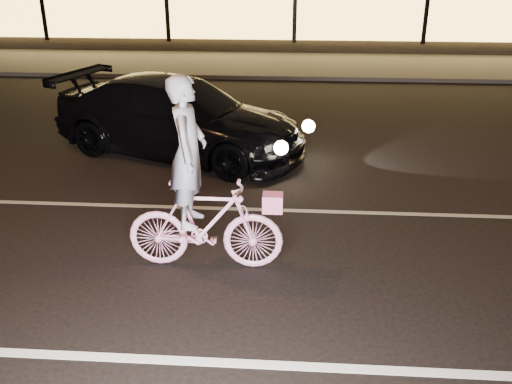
{
  "coord_description": "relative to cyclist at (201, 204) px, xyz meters",
  "views": [
    {
      "loc": [
        0.09,
        -5.89,
        3.76
      ],
      "look_at": [
        -0.37,
        0.6,
        0.91
      ],
      "focal_mm": 40.0,
      "sensor_mm": 36.0,
      "label": 1
    }
  ],
  "objects": [
    {
      "name": "ground",
      "position": [
        1.02,
        -0.3,
        -0.86
      ],
      "size": [
        90.0,
        90.0,
        0.0
      ],
      "primitive_type": "plane",
      "color": "black",
      "rests_on": "ground"
    },
    {
      "name": "lane_stripe_near",
      "position": [
        1.02,
        -1.8,
        -0.86
      ],
      "size": [
        60.0,
        0.12,
        0.01
      ],
      "primitive_type": "cube",
      "color": "silver",
      "rests_on": "ground"
    },
    {
      "name": "lane_stripe_far",
      "position": [
        1.02,
        1.7,
        -0.86
      ],
      "size": [
        60.0,
        0.1,
        0.01
      ],
      "primitive_type": "cube",
      "color": "gray",
      "rests_on": "ground"
    },
    {
      "name": "sidewalk",
      "position": [
        1.02,
        12.7,
        -0.8
      ],
      "size": [
        30.0,
        4.0,
        0.12
      ],
      "primitive_type": "cube",
      "color": "#383533",
      "rests_on": "ground"
    },
    {
      "name": "cyclist",
      "position": [
        0.0,
        0.0,
        0.0
      ],
      "size": [
        1.93,
        0.66,
        2.43
      ],
      "rotation": [
        0.0,
        0.0,
        1.57
      ],
      "color": "#FB469F",
      "rests_on": "ground"
    },
    {
      "name": "sedan",
      "position": [
        -1.09,
        4.17,
        -0.14
      ],
      "size": [
        5.36,
        3.66,
        1.44
      ],
      "rotation": [
        0.0,
        0.0,
        1.21
      ],
      "color": "black",
      "rests_on": "ground"
    }
  ]
}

